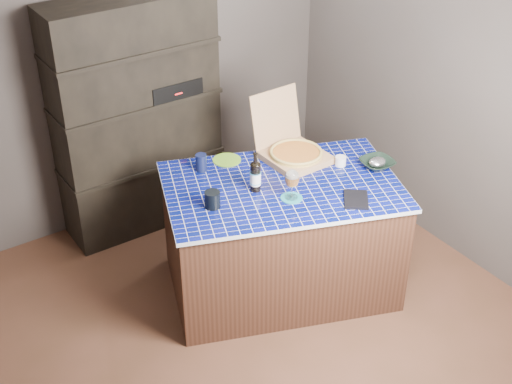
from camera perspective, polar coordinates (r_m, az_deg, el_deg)
room at (r=3.98m, az=-0.39°, el=2.29°), size 3.50×3.50×3.50m
shelving_unit at (r=5.34m, az=-9.47°, el=5.91°), size 1.20×0.41×1.80m
kitchen_island at (r=4.82m, az=2.01°, el=-3.58°), size 1.75×1.42×0.83m
pizza_box at (r=4.86m, az=3.04°, el=3.29°), size 0.41×0.49×0.42m
mead_bottle at (r=4.48m, az=-0.05°, el=1.30°), size 0.07×0.07×0.27m
teal_trivet at (r=4.45m, az=2.86°, el=-0.48°), size 0.14×0.14×0.01m
wine_glass at (r=4.38m, az=2.90°, el=1.05°), size 0.09×0.09×0.20m
tumbler at (r=4.35m, az=-3.51°, el=-0.60°), size 0.10×0.10×0.11m
dvd_case at (r=4.47m, az=8.01°, el=-0.60°), size 0.24×0.25×0.02m
bowl at (r=4.83m, az=9.67°, el=2.25°), size 0.23×0.23×0.05m
foil_contents at (r=4.83m, az=9.68°, el=2.38°), size 0.12×0.10×0.06m
white_jar at (r=4.82m, az=6.78°, el=2.48°), size 0.07×0.07×0.06m
navy_cup at (r=4.73m, az=-4.41°, el=2.37°), size 0.07×0.07×0.12m
green_trivet at (r=4.86m, az=-2.34°, el=2.58°), size 0.19×0.19×0.01m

